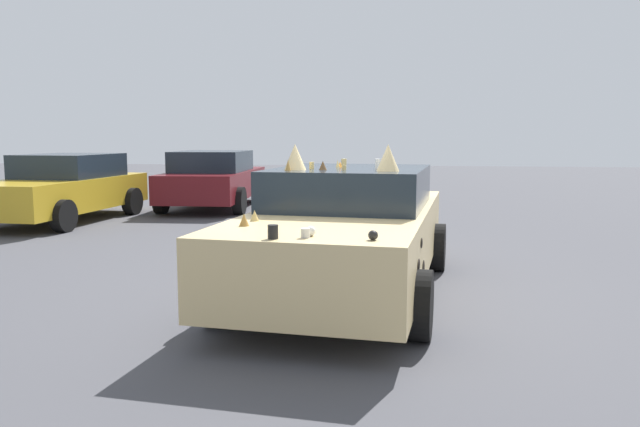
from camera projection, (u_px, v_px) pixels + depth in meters
name	position (u px, v px, depth m)	size (l,w,h in m)	color
ground_plane	(346.00, 293.00, 6.94)	(60.00, 60.00, 0.00)	#47474C
art_car_decorated	(347.00, 230.00, 6.89)	(4.79, 2.43, 1.68)	#D8BC7F
parked_sedan_near_left	(63.00, 188.00, 12.73)	(4.29, 2.20, 1.38)	gold
parked_sedan_far_right	(214.00, 179.00, 15.06)	(4.26, 2.17, 1.40)	#5B1419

